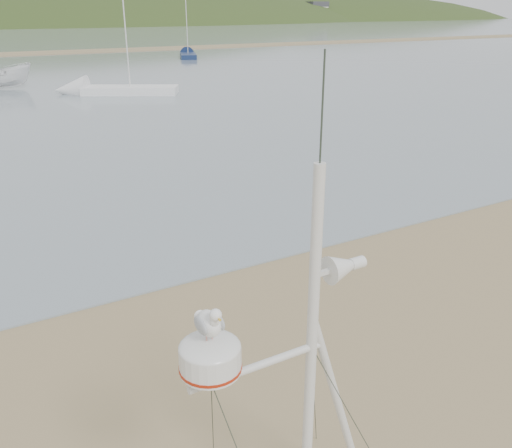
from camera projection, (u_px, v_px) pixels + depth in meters
sailboat_blue_far at (187, 54)px, 63.34m from camera, size 4.05×7.08×6.89m
sailboat_white_near at (96, 90)px, 35.69m from camera, size 7.99×5.67×7.98m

